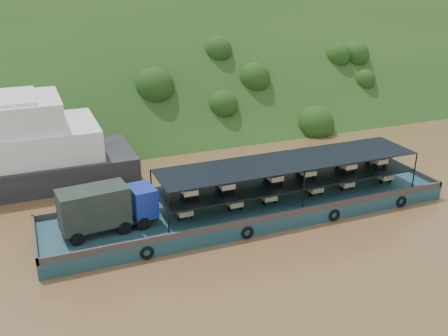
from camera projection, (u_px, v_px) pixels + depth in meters
name	position (u px, v px, depth m)	size (l,w,h in m)	color
ground	(258.00, 210.00, 43.78)	(160.00, 160.00, 0.00)	brown
hillside	(154.00, 111.00, 74.81)	(140.00, 28.00, 28.00)	#163613
cargo_barge	(238.00, 206.00, 41.92)	(35.00, 7.18, 4.83)	#133443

